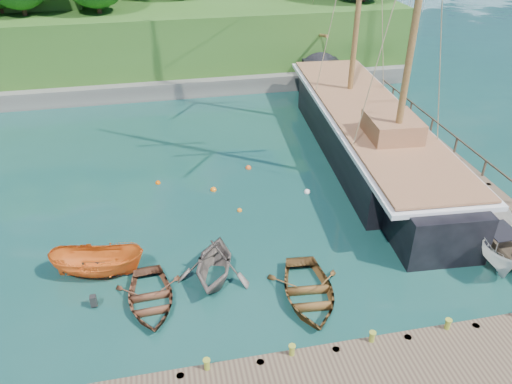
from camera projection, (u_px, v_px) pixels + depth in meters
ground at (283, 270)px, 22.34m from camera, size 160.00×160.00×0.00m
dock_near at (387, 375)px, 17.04m from camera, size 20.00×3.20×1.10m
dock_east at (440, 164)px, 29.94m from camera, size 3.20×24.00×1.10m
bollard_0 at (208, 380)px, 17.40m from camera, size 0.26×0.26×0.45m
bollard_1 at (291, 366)px, 17.92m from camera, size 0.26×0.26×0.45m
bollard_2 at (369, 352)px, 18.44m from camera, size 0.26×0.26×0.45m
bollard_3 at (443, 339)px, 18.96m from camera, size 0.26×0.26×0.45m
rowboat_0 at (151, 304)px, 20.58m from camera, size 2.99×4.04×0.81m
rowboat_1 at (215, 278)px, 21.91m from camera, size 4.11×4.45×1.95m
rowboat_2 at (308, 298)px, 20.85m from camera, size 3.51×4.63×0.90m
motorboat_orange at (100, 275)px, 22.09m from camera, size 4.40×2.42×1.61m
cabin_boat_white at (493, 255)px, 23.26m from camera, size 3.86×5.59×2.02m
schooner at (367, 136)px, 31.48m from camera, size 6.84×29.25×21.73m
mooring_buoy_0 at (123, 255)px, 23.28m from camera, size 0.31×0.31×0.31m
mooring_buoy_1 at (213, 190)px, 28.22m from camera, size 0.36×0.36×0.36m
mooring_buoy_2 at (240, 211)px, 26.44m from camera, size 0.27×0.27×0.27m
mooring_buoy_3 at (307, 192)px, 28.03m from camera, size 0.35×0.35×0.35m
mooring_buoy_4 at (158, 183)px, 28.88m from camera, size 0.30×0.30×0.30m
mooring_buoy_5 at (248, 168)px, 30.41m from camera, size 0.35×0.35×0.35m
headland at (52, 9)px, 43.36m from camera, size 51.00×19.31×12.90m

